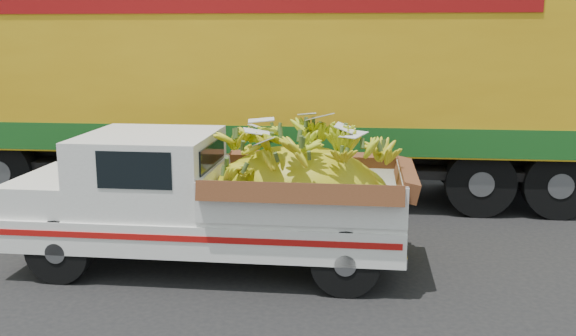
{
  "coord_description": "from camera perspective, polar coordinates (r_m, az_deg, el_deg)",
  "views": [
    {
      "loc": [
        -0.38,
        -7.17,
        2.86
      ],
      "look_at": [
        -0.06,
        0.95,
        1.16
      ],
      "focal_mm": 40.0,
      "sensor_mm": 36.0,
      "label": 1
    }
  ],
  "objects": [
    {
      "name": "ground",
      "position": [
        7.73,
        0.71,
        -9.93
      ],
      "size": [
        100.0,
        100.0,
        0.0
      ],
      "primitive_type": "plane",
      "color": "black",
      "rests_on": "ground"
    },
    {
      "name": "curb",
      "position": [
        14.05,
        -0.71,
        0.38
      ],
      "size": [
        60.0,
        0.25,
        0.15
      ],
      "primitive_type": "cube",
      "color": "gray",
      "rests_on": "ground"
    },
    {
      "name": "sidewalk",
      "position": [
        16.12,
        -0.92,
        1.84
      ],
      "size": [
        60.0,
        4.0,
        0.14
      ],
      "primitive_type": "cube",
      "color": "gray",
      "rests_on": "ground"
    },
    {
      "name": "building_left",
      "position": [
        23.07,
        -21.96,
        10.09
      ],
      "size": [
        18.0,
        6.0,
        5.0
      ],
      "primitive_type": "cube",
      "color": "gray",
      "rests_on": "ground"
    },
    {
      "name": "pickup_truck",
      "position": [
        7.9,
        -4.4,
        -2.62
      ],
      "size": [
        4.97,
        2.47,
        1.67
      ],
      "rotation": [
        0.0,
        0.0,
        -0.16
      ],
      "color": "black",
      "rests_on": "ground"
    },
    {
      "name": "semi_trailer",
      "position": [
        11.34,
        -1.46,
        8.07
      ],
      "size": [
        12.06,
        4.25,
        3.8
      ],
      "rotation": [
        0.0,
        0.0,
        -0.15
      ],
      "color": "black",
      "rests_on": "ground"
    }
  ]
}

